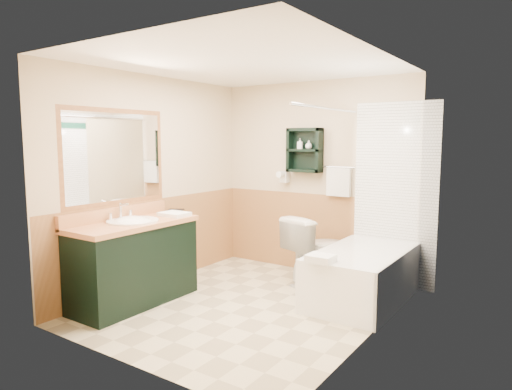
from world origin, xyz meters
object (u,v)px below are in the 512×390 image
object	(u,v)px
hair_dryer	(285,177)
vanity_book	(167,202)
soap_bottle_b	(309,146)
vanity	(134,263)
toilet	(317,250)
soap_bottle_a	(300,146)
bathtub	(364,275)
wall_shelf	(305,150)

from	to	relation	value
hair_dryer	vanity_book	size ratio (longest dim) A/B	1.00
hair_dryer	soap_bottle_b	distance (m)	0.54
vanity	vanity_book	size ratio (longest dim) A/B	5.59
soap_bottle_b	toilet	bearing A→B (deg)	-48.61
soap_bottle_a	hair_dryer	bearing A→B (deg)	172.85
vanity	bathtub	distance (m)	2.39
hair_dryer	vanity_book	distance (m)	1.58
hair_dryer	toilet	distance (m)	1.11
bathtub	soap_bottle_b	xyz separation A→B (m)	(-0.96, 0.57, 1.34)
vanity	vanity_book	world-z (taller)	vanity_book
toilet	hair_dryer	bearing A→B (deg)	-10.13
vanity	soap_bottle_b	bearing A→B (deg)	64.27
wall_shelf	soap_bottle_b	size ratio (longest dim) A/B	5.15
hair_dryer	wall_shelf	bearing A→B (deg)	-4.76
hair_dryer	vanity_book	xyz separation A→B (m)	(-0.76, -1.37, -0.23)
soap_bottle_b	wall_shelf	bearing A→B (deg)	175.32
soap_bottle_a	bathtub	bearing A→B (deg)	-27.57
hair_dryer	soap_bottle_b	size ratio (longest dim) A/B	2.25
bathtub	toilet	world-z (taller)	toilet
vanity	soap_bottle_a	distance (m)	2.45
wall_shelf	vanity_book	distance (m)	1.80
soap_bottle_b	hair_dryer	bearing A→B (deg)	175.25
hair_dryer	vanity_book	bearing A→B (deg)	-119.08
vanity	toilet	size ratio (longest dim) A/B	1.66
wall_shelf	vanity	world-z (taller)	wall_shelf
toilet	wall_shelf	bearing A→B (deg)	-24.38
vanity_book	wall_shelf	bearing A→B (deg)	21.30
wall_shelf	vanity_book	size ratio (longest dim) A/B	2.29
hair_dryer	soap_bottle_a	distance (m)	0.46
vanity	soap_bottle_b	size ratio (longest dim) A/B	12.58
bathtub	vanity_book	xyz separation A→B (m)	(-2.08, -0.77, 0.70)
vanity_book	soap_bottle_a	xyz separation A→B (m)	(1.00, 1.34, 0.62)
bathtub	soap_bottle_a	distance (m)	1.81
vanity_book	bathtub	bearing A→B (deg)	-10.13
bathtub	toilet	bearing A→B (deg)	161.76
wall_shelf	vanity_book	xyz separation A→B (m)	(-1.06, -1.34, -0.58)
hair_dryer	soap_bottle_a	size ratio (longest dim) A/B	1.79
soap_bottle_a	wall_shelf	bearing A→B (deg)	4.69
toilet	soap_bottle_b	world-z (taller)	soap_bottle_b
wall_shelf	vanity	bearing A→B (deg)	-114.23
wall_shelf	hair_dryer	size ratio (longest dim) A/B	2.29
bathtub	soap_bottle_b	size ratio (longest dim) A/B	14.04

